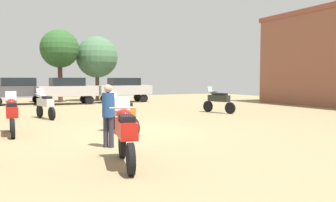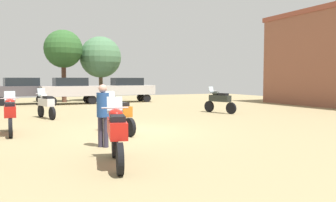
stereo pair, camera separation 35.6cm
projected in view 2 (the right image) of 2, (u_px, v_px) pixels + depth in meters
The scene contains 12 objects.
ground_plane at pixel (132, 132), 12.28m from camera, with size 44.00×52.00×0.02m.
motorcycle_2 at pixel (46, 104), 16.38m from camera, with size 0.77×2.07×1.44m.
motorcycle_4 at pixel (118, 113), 11.83m from camera, with size 0.70×2.17×1.45m.
motorcycle_7 at pixel (10, 113), 11.63m from camera, with size 0.62×2.23×1.47m.
motorcycle_10 at pixel (117, 132), 7.45m from camera, with size 0.74×2.18×1.48m.
motorcycle_11 at pixel (219, 100), 19.02m from camera, with size 0.82×2.16×1.47m.
car_2 at pixel (22, 89), 25.37m from camera, with size 4.46×2.23×2.00m.
car_3 at pixel (70, 89), 25.57m from camera, with size 4.38×2.01×2.00m.
car_4 at pixel (127, 88), 27.98m from camera, with size 4.30×1.81×2.00m.
person_1 at pixel (103, 111), 9.40m from camera, with size 0.48×0.48×1.75m.
tree_1 at pixel (100, 57), 29.60m from camera, with size 3.58×3.58×5.60m.
tree_4 at pixel (63, 49), 27.83m from camera, with size 3.11×3.11×5.93m.
Camera 2 is at (-4.01, -11.57, 1.91)m, focal length 36.33 mm.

